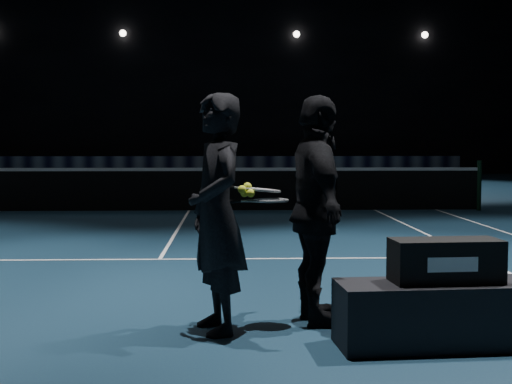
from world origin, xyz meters
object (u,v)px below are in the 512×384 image
at_px(racket_lower, 271,200).
at_px(racket_upper, 264,190).
at_px(tennis_balls, 248,191).
at_px(racket_bag, 446,261).
at_px(player_a, 217,213).
at_px(player_bench, 445,314).
at_px(player_b, 317,210).

xyz_separation_m(racket_lower, racket_upper, (-0.06, 0.03, 0.08)).
xyz_separation_m(racket_upper, tennis_balls, (-0.13, -0.07, -0.00)).
distance_m(racket_bag, tennis_balls, 1.61).
bearing_deg(player_a, racket_upper, 91.47).
relative_size(player_bench, player_a, 0.84).
distance_m(player_b, tennis_balls, 0.62).
bearing_deg(tennis_balls, racket_bag, -20.18).
relative_size(player_bench, tennis_balls, 13.23).
xyz_separation_m(player_bench, player_b, (-0.86, 0.68, 0.71)).
bearing_deg(player_bench, player_b, 137.87).
height_order(player_bench, racket_lower, racket_lower).
bearing_deg(racket_bag, tennis_balls, 155.74).
xyz_separation_m(player_bench, racket_lower, (-1.25, 0.57, 0.80)).
distance_m(player_bench, player_b, 1.30).
xyz_separation_m(player_bench, racket_bag, (0.00, 0.00, 0.40)).
height_order(player_b, racket_upper, player_b).
xyz_separation_m(racket_bag, tennis_balls, (-1.44, 0.53, 0.48)).
height_order(player_b, racket_lower, player_b).
relative_size(player_a, racket_upper, 2.78).
bearing_deg(racket_bag, racket_lower, 151.25).
distance_m(racket_lower, racket_upper, 0.10).
bearing_deg(player_bench, racket_upper, 151.29).
bearing_deg(racket_lower, player_a, -180.00).
height_order(racket_lower, racket_upper, racket_upper).
relative_size(player_bench, racket_bag, 2.00).
height_order(player_b, tennis_balls, player_b).
height_order(racket_bag, racket_upper, racket_upper).
xyz_separation_m(player_bench, tennis_balls, (-1.44, 0.53, 0.88)).
distance_m(player_bench, racket_bag, 0.40).
bearing_deg(racket_upper, player_b, -9.08).
relative_size(racket_bag, racket_lower, 1.17).
distance_m(player_bench, tennis_balls, 1.77).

